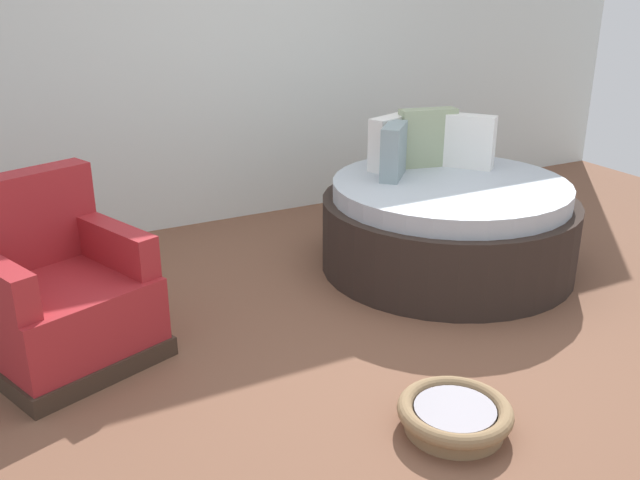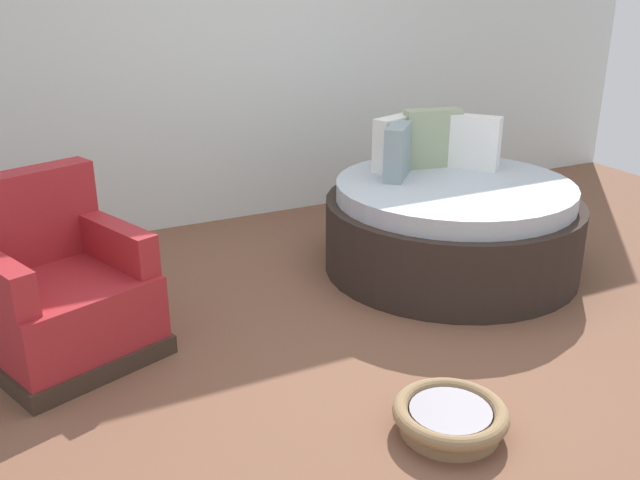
# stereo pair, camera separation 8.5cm
# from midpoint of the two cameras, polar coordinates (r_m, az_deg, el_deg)

# --- Properties ---
(ground_plane) EXTENTS (8.00, 8.00, 0.02)m
(ground_plane) POSITION_cam_midpoint_polar(r_m,az_deg,el_deg) (3.92, 4.61, -8.17)
(ground_plane) COLOR brown
(back_wall) EXTENTS (8.00, 0.12, 2.94)m
(back_wall) POSITION_cam_midpoint_polar(r_m,az_deg,el_deg) (5.57, -8.50, 16.45)
(back_wall) COLOR silver
(back_wall) RESTS_ON ground_plane
(round_daybed) EXTENTS (1.70, 1.70, 1.01)m
(round_daybed) POSITION_cam_midpoint_polar(r_m,az_deg,el_deg) (4.78, 9.81, 1.42)
(round_daybed) COLOR #2D231E
(round_daybed) RESTS_ON ground_plane
(red_armchair) EXTENTS (1.03, 1.03, 0.94)m
(red_armchair) POSITION_cam_midpoint_polar(r_m,az_deg,el_deg) (3.87, -21.27, -4.39)
(red_armchair) COLOR #38281E
(red_armchair) RESTS_ON ground_plane
(pet_basket) EXTENTS (0.51, 0.51, 0.13)m
(pet_basket) POSITION_cam_midpoint_polar(r_m,az_deg,el_deg) (3.22, 10.16, -13.88)
(pet_basket) COLOR #8E704C
(pet_basket) RESTS_ON ground_plane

